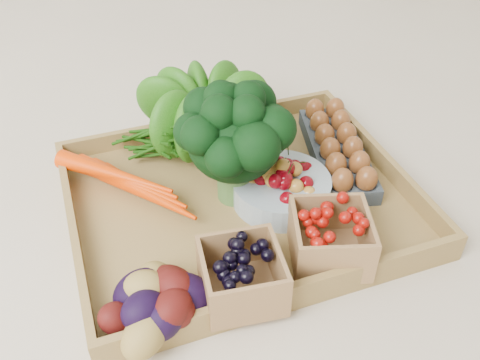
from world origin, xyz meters
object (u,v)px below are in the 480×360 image
object	(u,v)px
broccoli	(234,161)
tray	(240,204)
egg_carton	(337,153)
cherry_bowl	(281,189)

from	to	relation	value
broccoli	tray	bearing A→B (deg)	-74.45
broccoli	egg_carton	xyz separation A→B (m)	(0.21, 0.03, -0.06)
cherry_bowl	broccoli	bearing A→B (deg)	153.86
cherry_bowl	egg_carton	distance (m)	0.15
tray	broccoli	world-z (taller)	broccoli
tray	broccoli	size ratio (longest dim) A/B	2.89
tray	cherry_bowl	world-z (taller)	cherry_bowl
broccoli	cherry_bowl	xyz separation A→B (m)	(0.07, -0.03, -0.05)
cherry_bowl	egg_carton	xyz separation A→B (m)	(0.14, 0.06, -0.01)
tray	cherry_bowl	size ratio (longest dim) A/B	3.37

